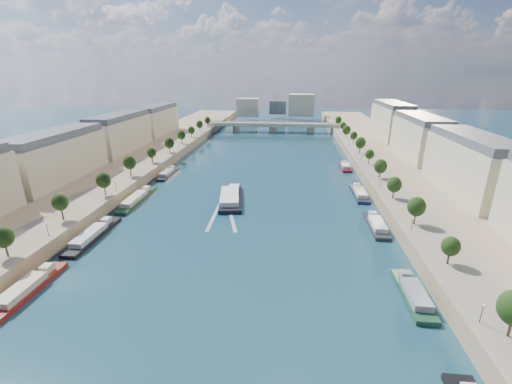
# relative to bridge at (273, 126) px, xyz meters

# --- Properties ---
(ground) EXTENTS (700.00, 700.00, 0.00)m
(ground) POSITION_rel_bridge_xyz_m (0.00, -143.21, -5.08)
(ground) COLOR #0D2A3C
(ground) RESTS_ON ground
(quay_left) EXTENTS (44.00, 520.00, 5.00)m
(quay_left) POSITION_rel_bridge_xyz_m (-72.00, -143.21, -2.58)
(quay_left) COLOR #9E8460
(quay_left) RESTS_ON ground
(quay_right) EXTENTS (44.00, 520.00, 5.00)m
(quay_right) POSITION_rel_bridge_xyz_m (72.00, -143.21, -2.58)
(quay_right) COLOR #9E8460
(quay_right) RESTS_ON ground
(pave_left) EXTENTS (14.00, 520.00, 0.10)m
(pave_left) POSITION_rel_bridge_xyz_m (-57.00, -143.21, -0.03)
(pave_left) COLOR gray
(pave_left) RESTS_ON quay_left
(pave_right) EXTENTS (14.00, 520.00, 0.10)m
(pave_right) POSITION_rel_bridge_xyz_m (57.00, -143.21, -0.03)
(pave_right) COLOR gray
(pave_right) RESTS_ON quay_right
(trees_left) EXTENTS (4.80, 268.80, 8.26)m
(trees_left) POSITION_rel_bridge_xyz_m (-55.00, -141.21, 5.39)
(trees_left) COLOR #382B1E
(trees_left) RESTS_ON ground
(trees_right) EXTENTS (4.80, 268.80, 8.26)m
(trees_right) POSITION_rel_bridge_xyz_m (55.00, -133.21, 5.39)
(trees_right) COLOR #382B1E
(trees_right) RESTS_ON ground
(lamps_left) EXTENTS (0.36, 200.36, 4.28)m
(lamps_left) POSITION_rel_bridge_xyz_m (-52.50, -153.21, 2.70)
(lamps_left) COLOR black
(lamps_left) RESTS_ON ground
(lamps_right) EXTENTS (0.36, 200.36, 4.28)m
(lamps_right) POSITION_rel_bridge_xyz_m (52.50, -138.21, 2.70)
(lamps_right) COLOR black
(lamps_right) RESTS_ON ground
(buildings_left) EXTENTS (16.00, 226.00, 23.20)m
(buildings_left) POSITION_rel_bridge_xyz_m (-85.00, -131.21, 11.37)
(buildings_left) COLOR beige
(buildings_left) RESTS_ON ground
(buildings_right) EXTENTS (16.00, 226.00, 23.20)m
(buildings_right) POSITION_rel_bridge_xyz_m (85.00, -131.21, 11.37)
(buildings_right) COLOR beige
(buildings_right) RESTS_ON ground
(skyline) EXTENTS (79.00, 42.00, 22.00)m
(skyline) POSITION_rel_bridge_xyz_m (3.19, 76.32, 9.57)
(skyline) COLOR beige
(skyline) RESTS_ON ground
(bridge) EXTENTS (112.00, 12.00, 8.15)m
(bridge) POSITION_rel_bridge_xyz_m (0.00, 0.00, 0.00)
(bridge) COLOR #C1B79E
(bridge) RESTS_ON ground
(tour_barge) EXTENTS (13.21, 31.50, 4.14)m
(tour_barge) POSITION_rel_bridge_xyz_m (-7.93, -166.06, -3.88)
(tour_barge) COLOR black
(tour_barge) RESTS_ON ground
(wake) EXTENTS (11.45, 26.02, 0.04)m
(wake) POSITION_rel_bridge_xyz_m (-7.93, -182.59, -5.06)
(wake) COLOR silver
(wake) RESTS_ON ground
(moored_barges_left) EXTENTS (5.00, 154.58, 3.60)m
(moored_barges_left) POSITION_rel_bridge_xyz_m (-45.50, -202.04, -4.24)
(moored_barges_left) COLOR #1A233B
(moored_barges_left) RESTS_ON ground
(moored_barges_right) EXTENTS (5.00, 167.02, 3.60)m
(moored_barges_right) POSITION_rel_bridge_xyz_m (45.50, -190.20, -4.24)
(moored_barges_right) COLOR black
(moored_barges_right) RESTS_ON ground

